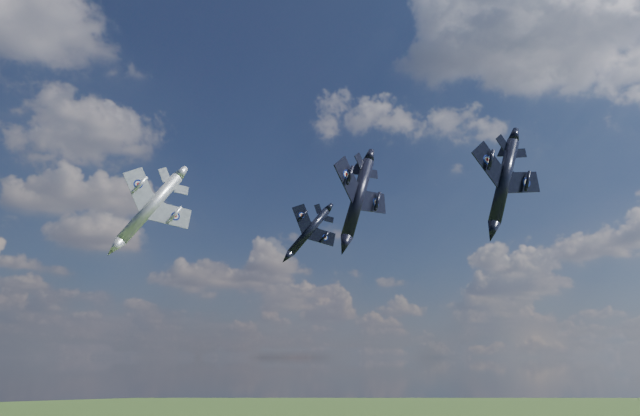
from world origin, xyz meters
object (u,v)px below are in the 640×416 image
jet_right_navy (504,181)px  jet_left_silver (150,208)px  jet_high_navy (309,231)px  jet_lead_navy (358,198)px

jet_right_navy → jet_left_silver: 44.17m
jet_high_navy → jet_left_silver: bearing=-149.0°
jet_right_navy → jet_high_navy: 45.86m
jet_high_navy → jet_left_silver: (-30.35, -12.51, -2.10)m
jet_lead_navy → jet_right_navy: 15.99m
jet_lead_navy → jet_left_silver: 28.27m
jet_high_navy → jet_lead_navy: bearing=-101.4°
jet_lead_navy → jet_right_navy: jet_right_navy is taller
jet_left_silver → jet_high_navy: bearing=23.8°
jet_lead_navy → jet_right_navy: (11.21, -11.38, 0.75)m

